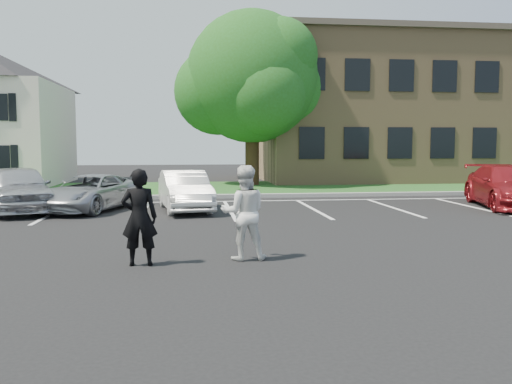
# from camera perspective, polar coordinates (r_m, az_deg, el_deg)

# --- Properties ---
(ground_plane) EXTENTS (90.00, 90.00, 0.00)m
(ground_plane) POSITION_cam_1_polar(r_m,az_deg,el_deg) (10.02, 0.71, -7.67)
(ground_plane) COLOR black
(ground_plane) RESTS_ON ground
(curb) EXTENTS (40.00, 0.30, 0.15)m
(curb) POSITION_cam_1_polar(r_m,az_deg,el_deg) (21.82, -3.56, -0.44)
(curb) COLOR gray
(curb) RESTS_ON ground
(grass_strip) EXTENTS (44.00, 8.00, 0.08)m
(grass_strip) POSITION_cam_1_polar(r_m,az_deg,el_deg) (25.80, -4.11, 0.36)
(grass_strip) COLOR #204519
(grass_strip) RESTS_ON ground
(stall_lines) EXTENTS (34.00, 5.36, 0.01)m
(stall_lines) POSITION_cam_1_polar(r_m,az_deg,el_deg) (18.95, 1.24, -1.51)
(stall_lines) COLOR silver
(stall_lines) RESTS_ON ground
(office_building) EXTENTS (22.40, 10.40, 8.30)m
(office_building) POSITION_cam_1_polar(r_m,az_deg,el_deg) (35.23, 18.92, 8.11)
(office_building) COLOR #9D7E55
(office_building) RESTS_ON ground
(tree) EXTENTS (7.80, 7.20, 8.80)m
(tree) POSITION_cam_1_polar(r_m,az_deg,el_deg) (27.85, -0.27, 11.68)
(tree) COLOR black
(tree) RESTS_ON ground
(man_black_suit) EXTENTS (0.65, 0.43, 1.77)m
(man_black_suit) POSITION_cam_1_polar(r_m,az_deg,el_deg) (10.04, -12.18, -2.61)
(man_black_suit) COLOR black
(man_black_suit) RESTS_ON ground
(man_white_shirt) EXTENTS (0.89, 0.70, 1.81)m
(man_white_shirt) POSITION_cam_1_polar(r_m,az_deg,el_deg) (10.31, -1.30, -2.18)
(man_white_shirt) COLOR white
(man_white_shirt) RESTS_ON ground
(car_silver_west) EXTENTS (3.34, 4.79, 1.51)m
(car_silver_west) POSITION_cam_1_polar(r_m,az_deg,el_deg) (18.94, -23.68, 0.33)
(car_silver_west) COLOR #BABABF
(car_silver_west) RESTS_ON ground
(car_silver_minivan) EXTENTS (3.39, 4.67, 1.18)m
(car_silver_minivan) POSITION_cam_1_polar(r_m,az_deg,el_deg) (18.55, -17.04, -0.07)
(car_silver_minivan) COLOR #A5A7AD
(car_silver_minivan) RESTS_ON ground
(car_white_sedan) EXTENTS (1.95, 4.13, 1.31)m
(car_white_sedan) POSITION_cam_1_polar(r_m,az_deg,el_deg) (17.90, -7.49, 0.14)
(car_white_sedan) COLOR silver
(car_white_sedan) RESTS_ON ground
(car_red_compact) EXTENTS (3.18, 5.34, 1.45)m
(car_red_compact) POSITION_cam_1_polar(r_m,az_deg,el_deg) (20.51, 25.03, 0.53)
(car_red_compact) COLOR maroon
(car_red_compact) RESTS_ON ground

